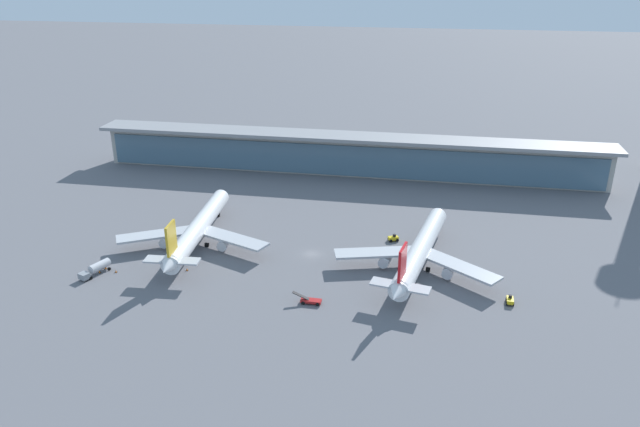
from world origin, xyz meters
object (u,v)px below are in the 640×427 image
at_px(safety_cone_delta, 106,268).
at_px(safety_cone_charlie, 100,272).
at_px(airliner_left_stand, 198,229).
at_px(service_truck_under_wing_red, 310,300).
at_px(safety_cone_echo, 187,269).
at_px(safety_cone_bravo, 165,271).
at_px(airliner_centre_stand, 420,251).
at_px(safety_cone_alpha, 116,271).
at_px(service_truck_by_tail_grey, 96,268).
at_px(service_truck_near_nose_yellow, 510,300).
at_px(service_truck_mid_apron_yellow, 393,238).

bearing_deg(safety_cone_delta, safety_cone_charlie, -103.23).
bearing_deg(safety_cone_charlie, airliner_left_stand, 47.57).
bearing_deg(service_truck_under_wing_red, safety_cone_echo, 163.56).
xyz_separation_m(service_truck_under_wing_red, safety_cone_bravo, (-39.32, 8.27, -0.49)).
xyz_separation_m(airliner_centre_stand, safety_cone_alpha, (-75.43, -16.65, -4.34)).
relative_size(airliner_left_stand, airliner_centre_stand, 1.00).
bearing_deg(safety_cone_alpha, safety_cone_echo, 13.53).
bearing_deg(safety_cone_charlie, service_truck_by_tail_grey, -108.01).
bearing_deg(safety_cone_alpha, service_truck_near_nose_yellow, 1.44).
xyz_separation_m(safety_cone_alpha, safety_cone_delta, (-3.52, 1.27, 0.00)).
relative_size(service_truck_mid_apron_yellow, safety_cone_echo, 4.72).
height_order(safety_cone_alpha, safety_cone_delta, same).
relative_size(service_truck_by_tail_grey, safety_cone_echo, 12.60).
distance_m(airliner_centre_stand, safety_cone_delta, 80.55).
distance_m(airliner_left_stand, service_truck_mid_apron_yellow, 54.63).
bearing_deg(safety_cone_charlie, safety_cone_delta, 76.77).
distance_m(airliner_left_stand, service_truck_under_wing_red, 44.84).
xyz_separation_m(service_truck_near_nose_yellow, safety_cone_bravo, (-84.62, -0.03, -0.56)).
height_order(airliner_centre_stand, safety_cone_alpha, airliner_centre_stand).
bearing_deg(safety_cone_bravo, service_truck_near_nose_yellow, 0.02).
relative_size(airliner_left_stand, service_truck_mid_apron_yellow, 16.83).
xyz_separation_m(safety_cone_charlie, safety_cone_echo, (21.39, 5.06, 0.00)).
relative_size(airliner_centre_stand, service_truck_under_wing_red, 8.11).
xyz_separation_m(service_truck_under_wing_red, service_truck_by_tail_grey, (-55.68, 4.18, 0.90)).
bearing_deg(service_truck_near_nose_yellow, safety_cone_delta, -179.33).
xyz_separation_m(safety_cone_bravo, safety_cone_charlie, (-16.10, -3.29, 0.00)).
bearing_deg(airliner_centre_stand, safety_cone_echo, -167.88).
xyz_separation_m(service_truck_by_tail_grey, safety_cone_bravo, (16.36, 4.10, -1.39)).
xyz_separation_m(safety_cone_bravo, safety_cone_echo, (5.29, 1.77, 0.00)).
height_order(service_truck_mid_apron_yellow, safety_cone_alpha, service_truck_mid_apron_yellow).
height_order(service_truck_by_tail_grey, safety_cone_delta, service_truck_by_tail_grey).
height_order(service_truck_near_nose_yellow, service_truck_by_tail_grey, service_truck_by_tail_grey).
bearing_deg(airliner_centre_stand, airliner_left_stand, 177.26).
height_order(airliner_left_stand, safety_cone_alpha, airliner_left_stand).
distance_m(safety_cone_bravo, safety_cone_echo, 5.57).
bearing_deg(service_truck_mid_apron_yellow, safety_cone_alpha, -155.20).
bearing_deg(airliner_centre_stand, safety_cone_bravo, -167.33).
distance_m(safety_cone_alpha, safety_cone_bravo, 12.31).
distance_m(service_truck_by_tail_grey, safety_cone_charlie, 1.63).
height_order(service_truck_mid_apron_yellow, safety_cone_bravo, service_truck_mid_apron_yellow).
relative_size(service_truck_near_nose_yellow, safety_cone_echo, 4.17).
distance_m(safety_cone_alpha, safety_cone_echo, 17.86).
bearing_deg(safety_cone_delta, safety_cone_echo, 7.93).
height_order(service_truck_under_wing_red, safety_cone_echo, service_truck_under_wing_red).
height_order(airliner_left_stand, safety_cone_charlie, airliner_left_stand).
distance_m(airliner_left_stand, safety_cone_bravo, 17.88).
distance_m(safety_cone_alpha, safety_cone_charlie, 4.12).
bearing_deg(safety_cone_delta, service_truck_by_tail_grey, -104.55).
xyz_separation_m(airliner_left_stand, service_truck_by_tail_grey, (-18.95, -21.25, -2.95)).
bearing_deg(service_truck_by_tail_grey, safety_cone_alpha, 21.51).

